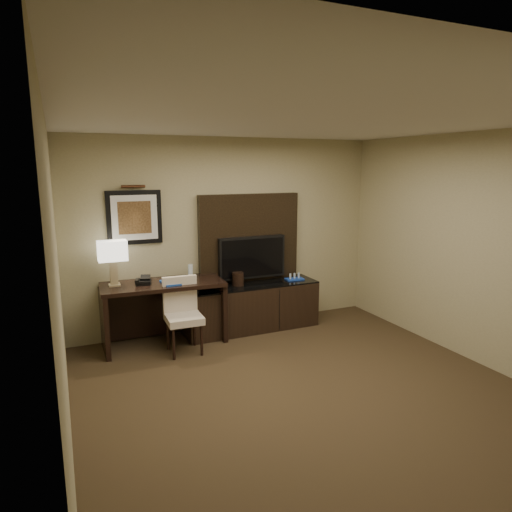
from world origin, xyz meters
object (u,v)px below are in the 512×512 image
tv (252,257)px  ice_bucket (238,279)px  credenza (251,307)px  water_bottle (190,271)px  desk_chair (184,318)px  desk_phone (144,281)px  desk (164,313)px  table_lamp (113,263)px  minibar_tray (294,277)px

tv → ice_bucket: size_ratio=5.44×
credenza → tv: tv is taller
water_bottle → desk_chair: bearing=-115.9°
desk_chair → tv: bearing=28.0°
tv → desk_phone: (-1.58, -0.19, -0.14)m
desk → ice_bucket: (1.07, 0.07, 0.34)m
tv → water_bottle: bearing=-173.3°
desk_phone → water_bottle: bearing=24.0°
water_bottle → desk_phone: bearing=-173.3°
desk → credenza: size_ratio=0.80×
credenza → table_lamp: 2.01m
desk_chair → credenza: bearing=23.6°
credenza → water_bottle: 1.05m
desk → minibar_tray: 1.97m
table_lamp → desk_phone: (0.35, -0.08, -0.24)m
tv → water_bottle: size_ratio=5.29×
credenza → table_lamp: bearing=178.4°
credenza → water_bottle: water_bottle is taller
desk → ice_bucket: size_ratio=8.44×
ice_bucket → tv: bearing=24.2°
credenza → table_lamp: (-1.85, 0.04, 0.78)m
desk → minibar_tray: size_ratio=5.96×
water_bottle → minibar_tray: water_bottle is taller
desk → desk_phone: 0.52m
credenza → tv: (0.07, 0.14, 0.69)m
tv → ice_bucket: bearing=-155.8°
credenza → desk_phone: bearing=-178.7°
credenza → water_bottle: bearing=177.7°
tv → minibar_tray: (0.61, -0.16, -0.31)m
desk_phone → water_bottle: size_ratio=0.96×
desk_chair → desk_phone: size_ratio=5.00×
desk_phone → credenza: bearing=19.1°
desk → ice_bucket: 1.12m
water_bottle → minibar_tray: 1.57m
desk → ice_bucket: ice_bucket is taller
credenza → water_bottle: (-0.87, 0.03, 0.59)m
tv → desk_chair: (-1.17, -0.58, -0.57)m
desk_phone → water_bottle: (0.63, 0.07, 0.05)m
desk → water_bottle: (0.39, 0.08, 0.51)m
tv → desk_chair: size_ratio=1.11×
credenza → desk_phone: size_ratio=10.67×
desk_phone → ice_bucket: desk_phone is taller
ice_bucket → minibar_tray: ice_bucket is taller
tv → water_bottle: (-0.94, -0.11, -0.10)m
desk_chair → water_bottle: size_ratio=4.78×
desk_phone → water_bottle: water_bottle is taller
tv → table_lamp: bearing=-177.0°
desk → tv: size_ratio=1.55×
desk_phone → minibar_tray: size_ratio=0.69×
desk_chair → desk_phone: bearing=137.0°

